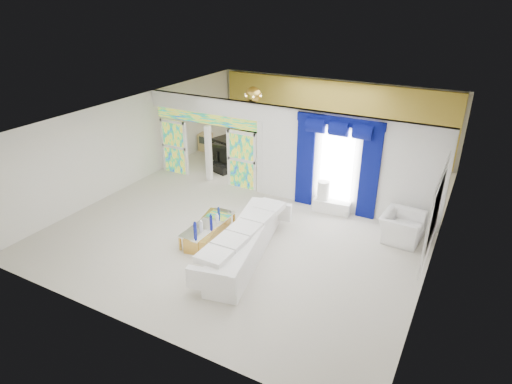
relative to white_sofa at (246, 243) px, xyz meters
The scene contains 22 objects.
floor 2.79m from the white_sofa, 106.55° to the left, with size 12.00×12.00×0.00m, color #B7AF9E.
dividing_wall 4.06m from the white_sofa, 69.54° to the left, with size 5.70×0.18×3.00m, color white.
dividing_header 5.67m from the white_sofa, 134.89° to the left, with size 4.30×0.18×0.55m, color white.
stained_panel_left 6.27m from the white_sofa, 144.20° to the left, with size 0.95×0.04×2.00m, color #994C3F.
stained_panel_right 4.32m from the white_sofa, 121.22° to the left, with size 0.95×0.04×2.00m, color #994C3F.
stained_transom 5.49m from the white_sofa, 134.89° to the left, with size 4.00×0.05×0.35m, color #994C3F.
window_pane 3.88m from the white_sofa, 72.61° to the left, with size 1.00×0.02×2.30m, color white.
blue_drape_left 3.67m from the white_sofa, 88.17° to the left, with size 0.55×0.10×2.80m, color #030843.
blue_drape_right 4.23m from the white_sofa, 59.04° to the left, with size 0.55×0.10×2.80m, color #030843.
blue_pelmet 4.43m from the white_sofa, 72.47° to the left, with size 2.60×0.12×0.25m, color #030843.
wall_mirror 4.62m from the white_sofa, 21.69° to the left, with size 0.04×2.70×1.90m, color white.
gold_curtains 8.66m from the white_sofa, 95.26° to the left, with size 9.70×0.12×2.90m, color #B38B2B.
white_sofa is the anchor object (origin of this frame).
coffee_table 1.39m from the white_sofa, 167.47° to the left, with size 0.63×1.89×0.42m, color gold.
console_table 3.53m from the white_sofa, 71.49° to the left, with size 1.13×0.36×0.38m, color white.
table_lamp 3.46m from the white_sofa, 76.23° to the left, with size 0.36×0.36×0.58m, color white.
armchair 4.30m from the white_sofa, 39.48° to the left, with size 1.15×1.01×0.75m, color white.
grand_piano 7.08m from the white_sofa, 121.44° to the left, with size 1.38×1.81×0.92m, color black.
piano_bench 5.78m from the white_sofa, 129.75° to the left, with size 0.88×0.34×0.29m, color black.
tv_console 8.30m from the white_sofa, 131.39° to the left, with size 0.51×0.46×0.73m, color tan.
chandelier 7.17m from the white_sofa, 117.03° to the left, with size 0.60×0.60×0.60m, color gold.
decanters 1.39m from the white_sofa, 168.55° to the left, with size 0.23×1.20×0.25m.
Camera 1 is at (5.49, -10.82, 6.20)m, focal length 30.43 mm.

